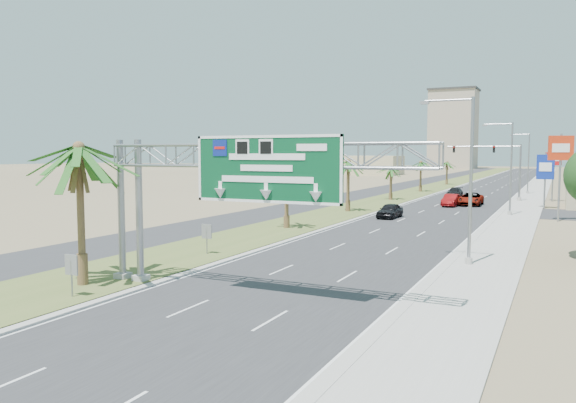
# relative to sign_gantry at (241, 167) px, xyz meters

# --- Properties ---
(ground) EXTENTS (600.00, 600.00, 0.00)m
(ground) POSITION_rel_sign_gantry_xyz_m (1.06, -9.93, -6.06)
(ground) COLOR #8C7A59
(ground) RESTS_ON ground
(road) EXTENTS (12.00, 300.00, 0.02)m
(road) POSITION_rel_sign_gantry_xyz_m (1.06, 100.07, -6.05)
(road) COLOR #28282B
(road) RESTS_ON ground
(sidewalk_right) EXTENTS (4.00, 300.00, 0.10)m
(sidewalk_right) POSITION_rel_sign_gantry_xyz_m (9.56, 100.07, -6.01)
(sidewalk_right) COLOR #9E9B93
(sidewalk_right) RESTS_ON ground
(median_grass) EXTENTS (7.00, 300.00, 0.12)m
(median_grass) POSITION_rel_sign_gantry_xyz_m (-8.94, 100.07, -6.00)
(median_grass) COLOR #4E5F2A
(median_grass) RESTS_ON ground
(opposing_road) EXTENTS (8.00, 300.00, 0.02)m
(opposing_road) POSITION_rel_sign_gantry_xyz_m (-15.94, 100.07, -6.05)
(opposing_road) COLOR #28282B
(opposing_road) RESTS_ON ground
(sign_gantry) EXTENTS (16.75, 1.24, 7.50)m
(sign_gantry) POSITION_rel_sign_gantry_xyz_m (0.00, 0.00, 0.00)
(sign_gantry) COLOR gray
(sign_gantry) RESTS_ON ground
(palm_near) EXTENTS (5.70, 5.70, 8.35)m
(palm_near) POSITION_rel_sign_gantry_xyz_m (-8.14, -1.93, 0.87)
(palm_near) COLOR brown
(palm_near) RESTS_ON ground
(palm_row_b) EXTENTS (3.99, 3.99, 5.95)m
(palm_row_b) POSITION_rel_sign_gantry_xyz_m (-8.44, 22.07, -1.16)
(palm_row_b) COLOR brown
(palm_row_b) RESTS_ON ground
(palm_row_c) EXTENTS (3.99, 3.99, 6.75)m
(palm_row_c) POSITION_rel_sign_gantry_xyz_m (-8.44, 38.07, -0.39)
(palm_row_c) COLOR brown
(palm_row_c) RESTS_ON ground
(palm_row_d) EXTENTS (3.99, 3.99, 5.45)m
(palm_row_d) POSITION_rel_sign_gantry_xyz_m (-8.44, 56.07, -1.64)
(palm_row_d) COLOR brown
(palm_row_d) RESTS_ON ground
(palm_row_e) EXTENTS (3.99, 3.99, 6.15)m
(palm_row_e) POSITION_rel_sign_gantry_xyz_m (-8.44, 75.07, -0.97)
(palm_row_e) COLOR brown
(palm_row_e) RESTS_ON ground
(palm_row_f) EXTENTS (3.99, 3.99, 5.75)m
(palm_row_f) POSITION_rel_sign_gantry_xyz_m (-8.44, 100.07, -1.35)
(palm_row_f) COLOR brown
(palm_row_f) RESTS_ON ground
(streetlight_near) EXTENTS (3.27, 0.44, 10.00)m
(streetlight_near) POSITION_rel_sign_gantry_xyz_m (8.36, 12.07, -1.36)
(streetlight_near) COLOR gray
(streetlight_near) RESTS_ON ground
(streetlight_mid) EXTENTS (3.27, 0.44, 10.00)m
(streetlight_mid) POSITION_rel_sign_gantry_xyz_m (8.36, 42.07, -1.36)
(streetlight_mid) COLOR gray
(streetlight_mid) RESTS_ON ground
(streetlight_far) EXTENTS (3.27, 0.44, 10.00)m
(streetlight_far) POSITION_rel_sign_gantry_xyz_m (8.36, 78.07, -1.36)
(streetlight_far) COLOR gray
(streetlight_far) RESTS_ON ground
(signal_mast) EXTENTS (10.28, 0.71, 8.00)m
(signal_mast) POSITION_rel_sign_gantry_xyz_m (6.23, 62.05, -1.21)
(signal_mast) COLOR gray
(signal_mast) RESTS_ON ground
(median_signback_a) EXTENTS (0.75, 0.08, 2.08)m
(median_signback_a) POSITION_rel_sign_gantry_xyz_m (-6.74, -3.93, -4.61)
(median_signback_a) COLOR gray
(median_signback_a) RESTS_ON ground
(median_signback_b) EXTENTS (0.75, 0.08, 2.08)m
(median_signback_b) POSITION_rel_sign_gantry_xyz_m (-7.44, 8.07, -4.61)
(median_signback_b) COLOR gray
(median_signback_b) RESTS_ON ground
(tower_distant) EXTENTS (20.00, 16.00, 35.00)m
(tower_distant) POSITION_rel_sign_gantry_xyz_m (-30.94, 240.07, 11.44)
(tower_distant) COLOR tan
(tower_distant) RESTS_ON ground
(building_distant_left) EXTENTS (24.00, 14.00, 6.00)m
(building_distant_left) POSITION_rel_sign_gantry_xyz_m (-43.94, 150.07, -3.06)
(building_distant_left) COLOR tan
(building_distant_left) RESTS_ON ground
(car_left_lane) EXTENTS (2.02, 4.58, 1.53)m
(car_left_lane) POSITION_rel_sign_gantry_xyz_m (-2.47, 34.32, -5.29)
(car_left_lane) COLOR black
(car_left_lane) RESTS_ON ground
(car_mid_lane) EXTENTS (1.81, 4.74, 1.54)m
(car_mid_lane) POSITION_rel_sign_gantry_xyz_m (0.98, 50.39, -5.29)
(car_mid_lane) COLOR maroon
(car_mid_lane) RESTS_ON ground
(car_right_lane) EXTENTS (2.78, 5.93, 1.64)m
(car_right_lane) POSITION_rel_sign_gantry_xyz_m (3.06, 52.69, -5.24)
(car_right_lane) COLOR gray
(car_right_lane) RESTS_ON ground
(car_far) EXTENTS (1.98, 4.85, 1.41)m
(car_far) POSITION_rel_sign_gantry_xyz_m (-1.27, 66.86, -5.35)
(car_far) COLOR black
(car_far) RESTS_ON ground
(pole_sign_red_near) EXTENTS (2.32, 1.25, 8.64)m
(pole_sign_red_near) POSITION_rel_sign_gantry_xyz_m (13.28, 38.70, 0.71)
(pole_sign_red_near) COLOR gray
(pole_sign_red_near) RESTS_ON ground
(pole_sign_blue) EXTENTS (2.02, 0.53, 6.77)m
(pole_sign_blue) POSITION_rel_sign_gantry_xyz_m (11.68, 52.48, -1.20)
(pole_sign_blue) COLOR gray
(pole_sign_blue) RESTS_ON ground
(pole_sign_red_far) EXTENTS (2.13, 1.18, 7.07)m
(pole_sign_red_far) POSITION_rel_sign_gantry_xyz_m (12.40, 64.25, -0.54)
(pole_sign_red_far) COLOR gray
(pole_sign_red_far) RESTS_ON ground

